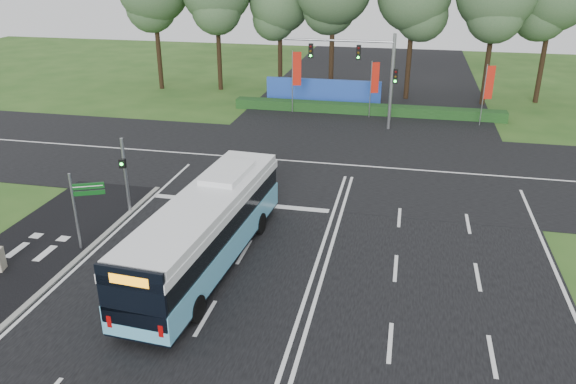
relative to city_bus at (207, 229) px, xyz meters
name	(u,v)px	position (x,y,z in m)	size (l,w,h in m)	color
ground	(318,261)	(4.45, 1.34, -1.71)	(120.00, 120.00, 0.00)	#29501A
road_main	(318,260)	(4.45, 1.34, -1.69)	(20.00, 120.00, 0.04)	black
road_cross	(349,165)	(4.45, 13.34, -1.69)	(120.00, 14.00, 0.05)	black
bike_path	(16,264)	(-8.05, -1.66, -1.68)	(5.00, 18.00, 0.06)	black
kerb_strip	(67,269)	(-5.65, -1.66, -1.65)	(0.25, 18.00, 0.12)	gray
city_bus	(207,229)	(0.00, 0.00, 0.00)	(3.26, 12.00, 3.40)	#5DB2D7
pedestrian_signal	(125,173)	(-5.75, 4.16, 0.44)	(0.34, 0.44, 3.95)	gray
street_sign	(81,201)	(-5.79, 0.27, 0.59)	(1.31, 0.63, 3.62)	gray
banner_flag_left	(296,73)	(-1.36, 25.18, 1.56)	(0.73, 0.22, 5.06)	gray
banner_flag_mid	(374,81)	(4.99, 24.87, 1.23)	(0.63, 0.28, 4.51)	gray
banner_flag_right	(488,86)	(13.49, 24.34, 1.33)	(0.67, 0.23, 4.67)	gray
traffic_light_gantry	(368,66)	(4.66, 21.84, 2.95)	(8.41, 0.28, 7.00)	gray
hedge	(366,109)	(4.45, 25.84, -1.31)	(22.00, 1.20, 0.80)	#163814
blue_hoarding	(323,92)	(0.45, 28.34, -0.61)	(10.00, 0.30, 2.20)	#1F44AA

